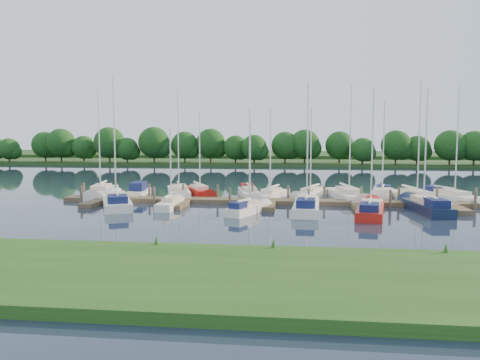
# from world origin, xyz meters

# --- Properties ---
(ground) EXTENTS (260.00, 260.00, 0.00)m
(ground) POSITION_xyz_m (0.00, 0.00, 0.00)
(ground) COLOR #1A2534
(ground) RESTS_ON ground
(near_bank) EXTENTS (90.00, 10.00, 0.50)m
(near_bank) POSITION_xyz_m (0.00, -16.00, 0.25)
(near_bank) COLOR #204A15
(near_bank) RESTS_ON ground
(dock) EXTENTS (40.00, 6.00, 0.40)m
(dock) POSITION_xyz_m (0.00, 7.31, 0.20)
(dock) COLOR #4E3E2B
(dock) RESTS_ON ground
(mooring_pilings) EXTENTS (38.24, 2.84, 2.00)m
(mooring_pilings) POSITION_xyz_m (0.00, 8.43, 0.60)
(mooring_pilings) COLOR #473D33
(mooring_pilings) RESTS_ON ground
(far_shore) EXTENTS (180.00, 30.00, 0.60)m
(far_shore) POSITION_xyz_m (0.00, 75.00, 0.30)
(far_shore) COLOR #1E3D17
(far_shore) RESTS_ON ground
(distant_hill) EXTENTS (220.00, 40.00, 1.40)m
(distant_hill) POSITION_xyz_m (0.00, 100.00, 0.70)
(distant_hill) COLOR #304F22
(distant_hill) RESTS_ON ground
(treeline) EXTENTS (146.65, 9.92, 8.23)m
(treeline) POSITION_xyz_m (2.97, 61.95, 4.07)
(treeline) COLOR #38281C
(treeline) RESTS_ON ground
(sailboat_n_0) EXTENTS (3.61, 9.07, 11.46)m
(sailboat_n_0) POSITION_xyz_m (-18.02, 11.41, 0.28)
(sailboat_n_0) COLOR white
(sailboat_n_0) RESTS_ON ground
(motorboat) EXTENTS (2.11, 5.77, 1.93)m
(motorboat) POSITION_xyz_m (-13.92, 11.22, 0.38)
(motorboat) COLOR white
(motorboat) RESTS_ON ground
(sailboat_n_2) EXTENTS (4.20, 8.99, 11.40)m
(sailboat_n_2) POSITION_xyz_m (-9.78, 12.09, 0.28)
(sailboat_n_2) COLOR white
(sailboat_n_2) RESTS_ON ground
(sailboat_n_3) EXTENTS (4.43, 6.95, 9.28)m
(sailboat_n_3) POSITION_xyz_m (-7.92, 13.79, 0.27)
(sailboat_n_3) COLOR #B61810
(sailboat_n_3) RESTS_ON ground
(sailboat_n_4) EXTENTS (3.04, 7.61, 9.65)m
(sailboat_n_4) POSITION_xyz_m (-2.39, 12.68, 0.32)
(sailboat_n_4) COLOR white
(sailboat_n_4) RESTS_ON ground
(sailboat_n_5) EXTENTS (3.54, 7.30, 9.39)m
(sailboat_n_5) POSITION_xyz_m (-0.02, 11.16, 0.28)
(sailboat_n_5) COLOR white
(sailboat_n_5) RESTS_ON ground
(sailboat_n_6) EXTENTS (4.12, 7.36, 9.52)m
(sailboat_n_6) POSITION_xyz_m (4.07, 13.22, 0.27)
(sailboat_n_6) COLOR white
(sailboat_n_6) RESTS_ON ground
(sailboat_n_7) EXTENTS (3.56, 9.40, 11.85)m
(sailboat_n_7) POSITION_xyz_m (7.68, 11.51, 0.28)
(sailboat_n_7) COLOR white
(sailboat_n_7) RESTS_ON ground
(sailboat_n_8) EXTENTS (3.51, 8.37, 10.41)m
(sailboat_n_8) POSITION_xyz_m (11.41, 13.81, 0.30)
(sailboat_n_8) COLOR white
(sailboat_n_8) RESTS_ON ground
(sailboat_n_9) EXTENTS (3.84, 9.59, 12.04)m
(sailboat_n_9) POSITION_xyz_m (13.95, 10.50, 0.28)
(sailboat_n_9) COLOR white
(sailboat_n_9) RESTS_ON ground
(sailboat_n_10) EXTENTS (4.82, 9.05, 11.49)m
(sailboat_n_10) POSITION_xyz_m (17.82, 12.19, 0.31)
(sailboat_n_10) COLOR white
(sailboat_n_10) RESTS_ON ground
(sailboat_s_0) EXTENTS (5.45, 9.42, 12.18)m
(sailboat_s_0) POSITION_xyz_m (-13.70, 4.61, 0.33)
(sailboat_s_0) COLOR white
(sailboat_s_0) RESTS_ON ground
(sailboat_s_1) EXTENTS (1.41, 5.69, 7.52)m
(sailboat_s_1) POSITION_xyz_m (-8.59, 4.26, 0.28)
(sailboat_s_1) COLOR white
(sailboat_s_1) RESTS_ON ground
(sailboat_s_2) EXTENTS (3.28, 5.91, 7.86)m
(sailboat_s_2) POSITION_xyz_m (-1.48, 2.22, 0.32)
(sailboat_s_2) COLOR white
(sailboat_s_2) RESTS_ON ground
(sailboat_s_3) EXTENTS (2.46, 8.72, 11.20)m
(sailboat_s_3) POSITION_xyz_m (3.35, 3.66, 0.34)
(sailboat_s_3) COLOR white
(sailboat_s_3) RESTS_ON ground
(sailboat_s_4) EXTENTS (3.30, 8.38, 10.64)m
(sailboat_s_4) POSITION_xyz_m (8.42, 2.42, 0.33)
(sailboat_s_4) COLOR #B61810
(sailboat_s_4) RESTS_ON ground
(sailboat_s_5) EXTENTS (2.68, 8.43, 10.82)m
(sailboat_s_5) POSITION_xyz_m (13.32, 4.75, 0.34)
(sailboat_s_5) COLOR #101C37
(sailboat_s_5) RESTS_ON ground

